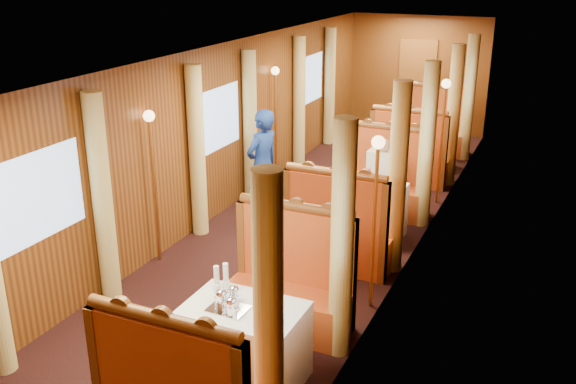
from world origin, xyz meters
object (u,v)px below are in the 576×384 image
Objects in this scene: tea_tray at (228,309)px; rose_vase_far at (423,117)px; table_far at (422,147)px; steward at (262,165)px; fruit_plate at (272,320)px; banquette_mid_fwd at (339,236)px; table_near at (244,344)px; banquette_far_aft at (434,131)px; banquette_far_fwd at (409,159)px; teapot_left at (221,301)px; passenger at (381,170)px; teapot_right at (231,309)px; table_mid at (364,212)px; teapot_back at (234,296)px; rose_vase_mid at (368,173)px; banquette_near_aft at (290,289)px; banquette_mid_aft at (385,186)px.

rose_vase_far reaches higher than tea_tray.
table_far is 3.80m from steward.
banquette_mid_fwd is at bearing 97.23° from fruit_plate.
banquette_mid_fwd is at bearing 90.00° from table_near.
banquette_far_fwd is at bearing -90.00° from banquette_far_aft.
teapot_left is 4.33m from passenger.
teapot_left is 0.17m from teapot_right.
table_near is 3.50m from table_mid.
banquette_mid_fwd is at bearing -90.00° from passenger.
rose_vase_far is at bearing 89.37° from tea_tray.
banquette_far_fwd is 1.00× the size of banquette_far_aft.
banquette_mid_fwd is at bearing -90.00° from table_far.
rose_vase_mid is (0.15, 3.44, 0.11)m from teapot_back.
banquette_mid_fwd is 2.59m from teapot_left.
banquette_mid_fwd reaches higher than teapot_left.
tea_tray is at bearing -95.45° from banquette_near_aft.
teapot_left is 0.10× the size of steward.
fruit_plate is at bearing -87.68° from banquette_far_aft.
table_far is 7.09m from teapot_left.
table_near is 7.00m from table_far.
fruit_plate is at bearing -85.93° from banquette_mid_aft.
table_near is 0.48m from teapot_left.
rose_vase_mid is (0.14, 3.58, 0.17)m from tea_tray.
rose_vase_far is (-0.03, 4.52, 0.50)m from banquette_mid_fwd.
passenger is (-0.00, -2.75, 0.37)m from table_far.
table_far is 7.17m from teapot_right.
banquette_mid_aft is 2.49m from table_far.
passenger is at bearing -89.44° from rose_vase_far.
table_near is 1.00× the size of table_mid.
passenger is (-0.00, -3.76, 0.32)m from banquette_far_aft.
tea_tray is (-0.10, -6.07, 0.33)m from banquette_far_fwd.
rose_vase_far is (-0.03, 0.00, 0.55)m from table_far.
table_far is (0.00, 5.99, -0.05)m from banquette_near_aft.
teapot_left is 7.08m from rose_vase_far.
banquette_mid_aft is 4.61m from tea_tray.
table_far is 6.18× the size of teapot_right.
table_far is 6.83× the size of teapot_back.
banquette_far_aft is 1.13m from rose_vase_far.
steward is at bearing -122.99° from banquette_far_fwd.
banquette_mid_aft is 4.64m from fruit_plate.
teapot_back reaches higher than table_near.
banquette_mid_aft is 1.00× the size of banquette_far_aft.
banquette_far_fwd is (0.00, 3.50, 0.00)m from banquette_mid_fwd.
table_mid is 1.63m from steward.
banquette_far_aft is 1.76× the size of passenger.
banquette_near_aft and banquette_far_aft have the same top height.
teapot_right is at bearing -43.58° from tea_tray.
teapot_right is at bearing -90.35° from banquette_mid_aft.
rose_vase_mid is at bearing 89.26° from banquette_near_aft.
rose_vase_far is (-0.03, -1.01, 0.50)m from banquette_far_aft.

